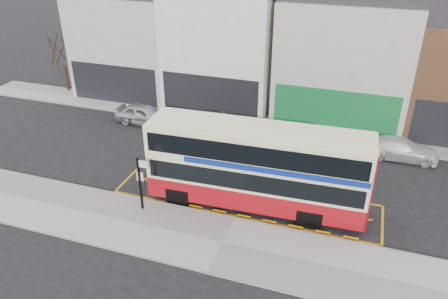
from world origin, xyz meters
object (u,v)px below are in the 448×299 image
(car_silver, at_px, (145,114))
(car_grey, at_px, (219,124))
(car_white, at_px, (401,149))
(street_tree_left, at_px, (60,43))
(bus_stop_post, at_px, (141,179))
(street_tree_right, at_px, (408,93))
(double_decker_bus, at_px, (258,166))

(car_silver, distance_m, car_grey, 5.61)
(car_white, height_order, street_tree_left, street_tree_left)
(bus_stop_post, bearing_deg, street_tree_right, 42.82)
(car_grey, bearing_deg, double_decker_bus, -136.41)
(double_decker_bus, height_order, street_tree_right, street_tree_right)
(double_decker_bus, relative_size, car_grey, 2.70)
(car_silver, relative_size, street_tree_right, 0.93)
(bus_stop_post, height_order, street_tree_left, street_tree_left)
(street_tree_left, bearing_deg, car_silver, -22.26)
(car_grey, distance_m, street_tree_left, 15.75)
(street_tree_left, bearing_deg, street_tree_right, -0.23)
(car_white, xyz_separation_m, street_tree_left, (-26.72, 3.32, 3.55))
(car_white, bearing_deg, car_grey, 89.20)
(double_decker_bus, distance_m, bus_stop_post, 5.84)
(double_decker_bus, relative_size, car_silver, 2.57)
(car_silver, bearing_deg, car_white, -86.07)
(car_silver, relative_size, street_tree_left, 0.70)
(car_grey, distance_m, car_white, 11.79)
(bus_stop_post, bearing_deg, car_grey, 82.03)
(double_decker_bus, bearing_deg, street_tree_right, 53.92)
(car_silver, xyz_separation_m, car_white, (17.39, 0.50, -0.09))
(street_tree_right, bearing_deg, double_decker_bus, -123.76)
(street_tree_right, bearing_deg, car_grey, -163.57)
(double_decker_bus, bearing_deg, car_silver, 142.75)
(car_silver, bearing_deg, double_decker_bus, -122.63)
(double_decker_bus, xyz_separation_m, car_silver, (-10.18, 7.11, -1.58))
(car_grey, bearing_deg, street_tree_right, -61.94)
(street_tree_right, bearing_deg, car_silver, -167.97)
(street_tree_left, relative_size, street_tree_right, 1.32)
(car_white, bearing_deg, street_tree_left, 80.81)
(double_decker_bus, bearing_deg, bus_stop_post, -158.21)
(bus_stop_post, relative_size, car_white, 0.66)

